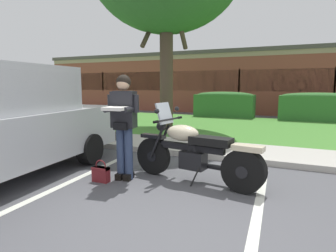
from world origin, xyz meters
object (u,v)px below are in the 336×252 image
at_px(handbag, 101,173).
at_px(hedge_center_left, 318,107).
at_px(motorcycle, 199,153).
at_px(hedge_left, 224,104).
at_px(brick_building, 252,82).
at_px(rider_person, 123,119).

xyz_separation_m(handbag, hedge_center_left, (3.53, 9.83, 0.51)).
relative_size(handbag, hedge_center_left, 0.12).
bearing_deg(motorcycle, hedge_left, 101.39).
height_order(motorcycle, brick_building, brick_building).
xyz_separation_m(motorcycle, handbag, (-1.45, -0.59, -0.34)).
bearing_deg(motorcycle, handbag, -157.69).
distance_m(handbag, hedge_center_left, 10.46).
bearing_deg(motorcycle, brick_building, 95.78).
bearing_deg(brick_building, motorcycle, -84.22).
bearing_deg(hedge_center_left, brick_building, 120.34).
distance_m(handbag, brick_building, 16.15).
distance_m(motorcycle, hedge_left, 9.43).
height_order(handbag, hedge_left, hedge_left).
bearing_deg(hedge_center_left, motorcycle, -102.71).
height_order(hedge_left, hedge_center_left, same).
bearing_deg(brick_building, rider_person, -88.58).
height_order(rider_person, handbag, rider_person).
bearing_deg(hedge_left, handbag, -87.58).
relative_size(rider_person, hedge_left, 0.62).
relative_size(rider_person, hedge_center_left, 0.56).
height_order(handbag, hedge_center_left, hedge_center_left).
bearing_deg(rider_person, handbag, -134.73).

